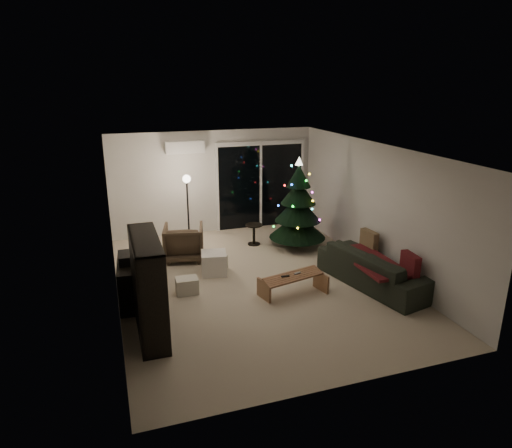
{
  "coord_description": "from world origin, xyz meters",
  "views": [
    {
      "loc": [
        -2.5,
        -7.47,
        3.66
      ],
      "look_at": [
        0.1,
        0.3,
        1.05
      ],
      "focal_mm": 32.0,
      "sensor_mm": 36.0,
      "label": 1
    }
  ],
  "objects_px": {
    "christmas_tree": "(298,203)",
    "armchair": "(184,242)",
    "media_cabinet": "(132,282)",
    "bookshelf": "(135,288)",
    "coffee_table": "(293,285)",
    "sofa": "(375,268)"
  },
  "relations": [
    {
      "from": "coffee_table",
      "to": "christmas_tree",
      "type": "xyz_separation_m",
      "value": [
        1.03,
        2.21,
        0.85
      ]
    },
    {
      "from": "bookshelf",
      "to": "coffee_table",
      "type": "xyz_separation_m",
      "value": [
        2.71,
        0.48,
        -0.57
      ]
    },
    {
      "from": "media_cabinet",
      "to": "bookshelf",
      "type": "bearing_deg",
      "value": -86.36
    },
    {
      "from": "media_cabinet",
      "to": "christmas_tree",
      "type": "bearing_deg",
      "value": 26.43
    },
    {
      "from": "media_cabinet",
      "to": "armchair",
      "type": "xyz_separation_m",
      "value": [
        1.17,
        1.64,
        0.01
      ]
    },
    {
      "from": "bookshelf",
      "to": "sofa",
      "type": "distance_m",
      "value": 4.34
    },
    {
      "from": "armchair",
      "to": "christmas_tree",
      "type": "distance_m",
      "value": 2.65
    },
    {
      "from": "christmas_tree",
      "to": "sofa",
      "type": "bearing_deg",
      "value": -76.44
    },
    {
      "from": "armchair",
      "to": "christmas_tree",
      "type": "height_order",
      "value": "christmas_tree"
    },
    {
      "from": "media_cabinet",
      "to": "christmas_tree",
      "type": "height_order",
      "value": "christmas_tree"
    },
    {
      "from": "bookshelf",
      "to": "christmas_tree",
      "type": "bearing_deg",
      "value": 39.23
    },
    {
      "from": "coffee_table",
      "to": "christmas_tree",
      "type": "distance_m",
      "value": 2.58
    },
    {
      "from": "armchair",
      "to": "christmas_tree",
      "type": "bearing_deg",
      "value": -169.11
    },
    {
      "from": "armchair",
      "to": "sofa",
      "type": "relative_size",
      "value": 0.36
    },
    {
      "from": "sofa",
      "to": "christmas_tree",
      "type": "distance_m",
      "value": 2.48
    },
    {
      "from": "christmas_tree",
      "to": "armchair",
      "type": "bearing_deg",
      "value": 178.39
    },
    {
      "from": "bookshelf",
      "to": "coffee_table",
      "type": "relative_size",
      "value": 1.31
    },
    {
      "from": "bookshelf",
      "to": "christmas_tree",
      "type": "height_order",
      "value": "christmas_tree"
    },
    {
      "from": "armchair",
      "to": "bookshelf",
      "type": "bearing_deg",
      "value": 79.53
    },
    {
      "from": "bookshelf",
      "to": "media_cabinet",
      "type": "bearing_deg",
      "value": 93.49
    },
    {
      "from": "armchair",
      "to": "christmas_tree",
      "type": "xyz_separation_m",
      "value": [
        2.57,
        -0.07,
        0.65
      ]
    },
    {
      "from": "coffee_table",
      "to": "christmas_tree",
      "type": "bearing_deg",
      "value": 51.4
    }
  ]
}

